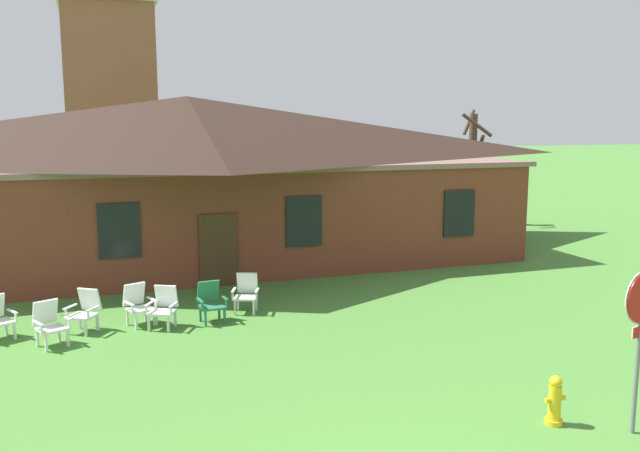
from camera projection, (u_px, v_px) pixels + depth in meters
name	position (u px, v px, depth m)	size (l,w,h in m)	color
brick_building	(189.00, 175.00, 23.28)	(21.78, 10.40, 5.53)	brown
dome_tower	(109.00, 66.00, 37.43)	(5.18, 5.18, 17.08)	#93563D
lawn_chair_near_door	(49.00, 322.00, 13.98)	(0.80, 0.84, 0.96)	white
lawn_chair_left_end	(85.00, 310.00, 14.94)	(0.85, 0.87, 0.96)	white
lawn_chair_middle	(138.00, 303.00, 15.44)	(0.78, 0.83, 0.96)	white
lawn_chair_right_end	(164.00, 306.00, 15.22)	(0.82, 0.85, 0.96)	white
lawn_chair_far_side	(211.00, 301.00, 15.66)	(0.69, 0.72, 0.96)	#28704C
lawn_chair_under_eave	(246.00, 292.00, 16.48)	(0.78, 0.83, 0.96)	silver
bare_tree_beside_building	(472.00, 164.00, 30.29)	(1.38, 1.36, 5.21)	brown
fire_hydrant	(555.00, 401.00, 10.35)	(0.36, 0.28, 0.79)	gold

